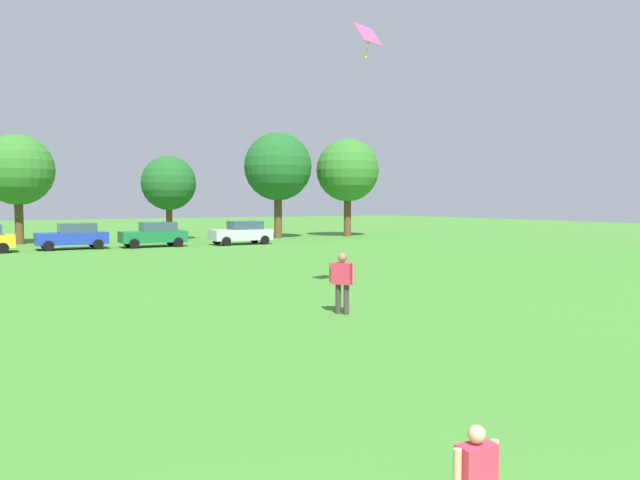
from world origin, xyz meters
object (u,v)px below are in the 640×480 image
Objects in this scene: kite at (368,37)px; tree_far_right at (348,171)px; parked_car_green_2 at (154,234)px; tree_right at (278,167)px; tree_center_left at (18,170)px; parked_car_silver_3 at (242,232)px; tree_center_right at (169,183)px; adult_bystander at (342,278)px; parked_car_blue_1 at (73,236)px; child_kite_flyer at (476,473)px.

tree_far_right is (18.45, 29.91, -2.20)m from kite.
tree_right is at bearing -157.91° from parked_car_green_2.
tree_center_left is at bearing -43.56° from parked_car_green_2.
parked_car_silver_3 is 8.72m from tree_center_right.
tree_center_left is 0.92× the size of tree_far_right.
tree_center_right is at bearing -40.07° from adult_bystander.
tree_center_left is at bearing 172.28° from tree_right.
tree_right reaches higher than tree_center_right.
adult_bystander is 35.16m from tree_right.
kite is 0.12× the size of tree_far_right.
tree_right is (11.63, 4.72, 5.09)m from parked_car_green_2.
kite is 34.05m from tree_center_left.
tree_far_right is at bearing -5.07° from tree_right.
parked_car_silver_3 is 0.49× the size of tree_right.
kite is at bearing 100.30° from parked_car_blue_1.
tree_center_left is 10.71m from tree_center_right.
tree_center_left is (-7.44, 33.11, -2.69)m from kite.
parked_car_blue_1 is 0.50× the size of tree_far_right.
tree_center_left reaches higher than tree_center_right.
tree_far_right is (25.88, -3.20, 0.49)m from tree_center_left.
tree_center_right reaches higher than parked_car_silver_3.
parked_car_green_2 is 0.65× the size of tree_center_right.
child_kite_flyer is 15.23m from kite.
adult_bystander is 27.74m from parked_car_silver_3.
tree_center_left reaches higher than parked_car_green_2.
parked_car_silver_3 is at bearing -135.47° from tree_right.
parked_car_silver_3 is (13.06, 36.53, 0.22)m from child_kite_flyer.
parked_car_blue_1 is at bearing -171.28° from tree_far_right.
kite reaches higher than tree_center_right.
tree_far_right is at bearing -64.45° from adult_bystander.
tree_center_left is at bearing -22.39° from adult_bystander.
parked_car_silver_3 is at bearing -30.44° from tree_center_left.
tree_right reaches higher than adult_bystander.
tree_center_right is (7.99, 5.95, 3.64)m from parked_car_blue_1.
tree_far_right is (25.16, 41.43, 5.16)m from child_kite_flyer.
child_kite_flyer is at bearing -121.27° from tree_far_right.
kite is 0.13× the size of tree_center_left.
tree_center_right is (9.92, 43.81, 3.86)m from child_kite_flyer.
kite is at bearing -95.67° from tree_center_right.
adult_bystander is 35.32m from tree_center_left.
child_kite_flyer is 38.80m from parked_car_silver_3.
parked_car_silver_3 is 9.32m from tree_right.
tree_right is 6.56m from tree_far_right.
tree_right is at bearing 68.66° from kite.
kite is 0.24× the size of parked_car_silver_3.
kite is at bearing 75.77° from parked_car_silver_3.
parked_car_silver_3 is at bearing -66.66° from tree_center_right.
tree_far_right is (15.24, -2.38, 1.30)m from tree_center_right.
tree_far_right reaches higher than tree_center_right.
tree_right is (11.91, 30.49, -2.05)m from kite.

